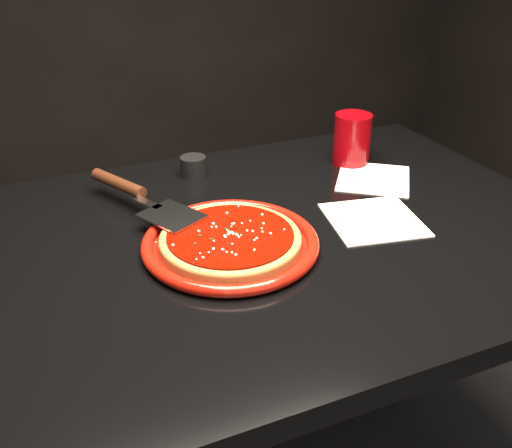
{
  "coord_description": "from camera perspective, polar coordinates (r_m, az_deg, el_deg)",
  "views": [
    {
      "loc": [
        -0.34,
        -0.81,
        1.26
      ],
      "look_at": [
        0.01,
        0.0,
        0.77
      ],
      "focal_mm": 40.0,
      "sensor_mm": 36.0,
      "label": 1
    }
  ],
  "objects": [
    {
      "name": "table",
      "position": [
        1.25,
        -0.49,
        -16.22
      ],
      "size": [
        1.2,
        0.8,
        0.75
      ],
      "primitive_type": "cube",
      "color": "black",
      "rests_on": "floor"
    },
    {
      "name": "basil_flecks",
      "position": [
        0.96,
        -2.59,
        -0.94
      ],
      "size": [
        0.19,
        0.19,
        0.0
      ],
      "primitive_type": null,
      "color": "black",
      "rests_on": "plate"
    },
    {
      "name": "parmesan_dusting",
      "position": [
        0.96,
        -2.59,
        -0.89
      ],
      "size": [
        0.21,
        0.21,
        0.01
      ],
      "primitive_type": null,
      "color": "beige",
      "rests_on": "plate"
    },
    {
      "name": "pizza_crust_rim",
      "position": [
        0.97,
        -2.58,
        -1.43
      ],
      "size": [
        0.3,
        0.3,
        0.02
      ],
      "primitive_type": "torus",
      "rotation": [
        0.0,
        0.0,
        0.26
      ],
      "color": "brown",
      "rests_on": "plate"
    },
    {
      "name": "pizza_server",
      "position": [
        1.09,
        -11.16,
        2.79
      ],
      "size": [
        0.25,
        0.36,
        0.03
      ],
      "primitive_type": null,
      "rotation": [
        0.0,
        0.0,
        0.47
      ],
      "color": "silver",
      "rests_on": "plate"
    },
    {
      "name": "plate",
      "position": [
        0.97,
        -2.56,
        -1.91
      ],
      "size": [
        0.37,
        0.37,
        0.02
      ],
      "primitive_type": "cylinder",
      "rotation": [
        0.0,
        0.0,
        0.26
      ],
      "color": "maroon",
      "rests_on": "table"
    },
    {
      "name": "napkin_b",
      "position": [
        1.25,
        11.66,
        4.48
      ],
      "size": [
        0.21,
        0.22,
        0.0
      ],
      "primitive_type": "cube",
      "rotation": [
        0.0,
        0.0,
        -0.63
      ],
      "color": "silver",
      "rests_on": "table"
    },
    {
      "name": "napkin_a",
      "position": [
        1.08,
        11.67,
        0.42
      ],
      "size": [
        0.19,
        0.19,
        0.0
      ],
      "primitive_type": "cube",
      "rotation": [
        0.0,
        0.0,
        -0.18
      ],
      "color": "silver",
      "rests_on": "table"
    },
    {
      "name": "pizza_sauce",
      "position": [
        0.96,
        -2.58,
        -1.21
      ],
      "size": [
        0.26,
        0.26,
        0.01
      ],
      "primitive_type": "cylinder",
      "rotation": [
        0.0,
        0.0,
        0.26
      ],
      "color": "#710800",
      "rests_on": "plate"
    },
    {
      "name": "ramekin",
      "position": [
        1.25,
        -6.29,
        5.77
      ],
      "size": [
        0.07,
        0.07,
        0.04
      ],
      "primitive_type": "cylinder",
      "rotation": [
        0.0,
        0.0,
        0.21
      ],
      "color": "black",
      "rests_on": "table"
    },
    {
      "name": "cup",
      "position": [
        1.31,
        9.57,
        8.34
      ],
      "size": [
        0.1,
        0.1,
        0.11
      ],
      "primitive_type": "cylinder",
      "rotation": [
        0.0,
        0.0,
        -0.29
      ],
      "color": "#790308",
      "rests_on": "table"
    },
    {
      "name": "pizza_crust",
      "position": [
        0.97,
        -2.57,
        -1.74
      ],
      "size": [
        0.3,
        0.3,
        0.01
      ],
      "primitive_type": "cylinder",
      "rotation": [
        0.0,
        0.0,
        0.26
      ],
      "color": "brown",
      "rests_on": "plate"
    }
  ]
}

